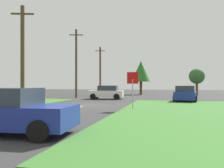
{
  "coord_description": "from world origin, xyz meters",
  "views": [
    {
      "loc": [
        6.58,
        -17.99,
        1.74
      ],
      "look_at": [
        1.49,
        3.13,
        1.79
      ],
      "focal_mm": 36.32,
      "sensor_mm": 36.0,
      "label": 1
    }
  ],
  "objects": [
    {
      "name": "ground_plane",
      "position": [
        0.0,
        0.0,
        0.0
      ],
      "size": [
        120.0,
        120.0,
        0.0
      ],
      "primitive_type": "plane",
      "color": "#353535"
    },
    {
      "name": "lane_stripe_center",
      "position": [
        0.0,
        -8.0,
        0.01
      ],
      "size": [
        0.2,
        14.0,
        0.01
      ],
      "primitive_type": "cube",
      "color": "yellow",
      "rests_on": "ground"
    },
    {
      "name": "car_on_crossroad",
      "position": [
        8.47,
        6.05,
        0.81
      ],
      "size": [
        2.66,
        4.58,
        1.62
      ],
      "rotation": [
        0.0,
        0.0,
        1.43
      ],
      "color": "navy",
      "rests_on": "ground"
    },
    {
      "name": "utility_pole_near",
      "position": [
        -4.58,
        -2.15,
        4.12
      ],
      "size": [
        1.76,
        0.64,
        8.02
      ],
      "color": "#4D3923",
      "rests_on": "ground"
    },
    {
      "name": "pine_tree_center",
      "position": [
        11.41,
        21.2,
        3.06
      ],
      "size": [
        2.52,
        2.52,
        4.36
      ],
      "color": "brown",
      "rests_on": "ground"
    },
    {
      "name": "oak_tree_left",
      "position": [
        2.22,
        21.76,
        4.04
      ],
      "size": [
        3.26,
        3.26,
        5.87
      ],
      "color": "brown",
      "rests_on": "ground"
    },
    {
      "name": "utility_pole_mid",
      "position": [
        -5.03,
        9.98,
        4.64
      ],
      "size": [
        1.76,
        0.63,
        9.04
      ],
      "color": "#4C3E2E",
      "rests_on": "ground"
    },
    {
      "name": "grass_verge_right",
      "position": [
        9.61,
        -4.0,
        0.04
      ],
      "size": [
        12.0,
        20.0,
        0.08
      ],
      "primitive_type": "cube",
      "color": "#3D772F",
      "rests_on": "ground"
    },
    {
      "name": "utility_pole_far",
      "position": [
        -5.32,
        22.1,
        4.43
      ],
      "size": [
        1.79,
        0.43,
        8.67
      ],
      "color": "brown",
      "rests_on": "ground"
    },
    {
      "name": "car_approaching_junction",
      "position": [
        -0.43,
        8.33,
        0.81
      ],
      "size": [
        4.25,
        2.46,
        1.62
      ],
      "rotation": [
        0.0,
        0.0,
        3.23
      ],
      "color": "white",
      "rests_on": "ground"
    },
    {
      "name": "car_behind_on_main_road",
      "position": [
        1.22,
        -11.11,
        0.81
      ],
      "size": [
        4.48,
        2.31,
        1.62
      ],
      "rotation": [
        0.0,
        0.0,
        0.07
      ],
      "color": "navy",
      "rests_on": "ground"
    },
    {
      "name": "stop_sign",
      "position": [
        4.29,
        -2.31,
        1.85
      ],
      "size": [
        0.81,
        0.13,
        2.61
      ],
      "rotation": [
        0.0,
        0.0,
        3.02
      ],
      "color": "#9EA0A8",
      "rests_on": "ground"
    }
  ]
}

